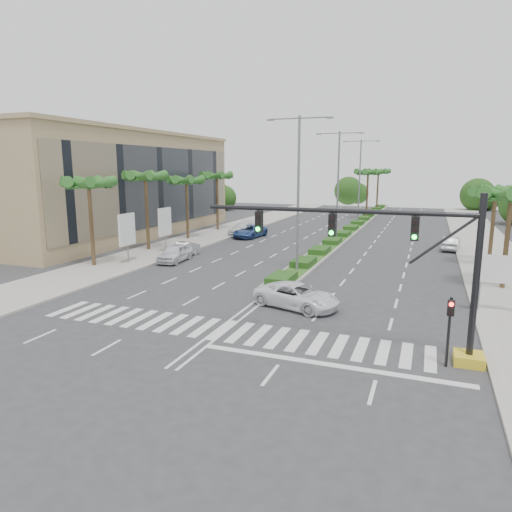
{
  "coord_description": "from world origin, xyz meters",
  "views": [
    {
      "loc": [
        9.52,
        -20.12,
        8.18
      ],
      "look_at": [
        0.03,
        4.81,
        3.0
      ],
      "focal_mm": 32.0,
      "sensor_mm": 36.0,
      "label": 1
    }
  ],
  "objects": [
    {
      "name": "palm_left_near",
      "position": [
        -16.5,
        10.0,
        6.69
      ],
      "size": [
        4.57,
        4.68,
        7.55
      ],
      "color": "brown",
      "rests_on": "ground"
    },
    {
      "name": "car_parked_c",
      "position": [
        -10.27,
        29.85,
        0.73
      ],
      "size": [
        3.0,
        5.52,
        1.47
      ],
      "primitive_type": "imported",
      "rotation": [
        0.0,
        0.0,
        -0.11
      ],
      "color": "#2C4986",
      "rests_on": "ground"
    },
    {
      "name": "signal_gantry",
      "position": [
        9.27,
        -0.0,
        3.46
      ],
      "size": [
        12.6,
        1.2,
        7.2
      ],
      "color": "gold",
      "rests_on": "ground"
    },
    {
      "name": "direction_sign",
      "position": [
        13.5,
        7.99,
        2.45
      ],
      "size": [
        2.7,
        0.11,
        3.4
      ],
      "color": "slate",
      "rests_on": "ground"
    },
    {
      "name": "palm_left_mid",
      "position": [
        -16.5,
        18.0,
        7.08
      ],
      "size": [
        4.57,
        4.68,
        7.95
      ],
      "color": "brown",
      "rests_on": "ground"
    },
    {
      "name": "car_parked_a",
      "position": [
        -11.23,
        14.27,
        0.77
      ],
      "size": [
        2.21,
        4.67,
        1.54
      ],
      "primitive_type": "imported",
      "rotation": [
        0.0,
        0.0,
        0.09
      ],
      "color": "silver",
      "rests_on": "ground"
    },
    {
      "name": "footpath_left",
      "position": [
        -15.2,
        20.0,
        0.07
      ],
      "size": [
        6.0,
        120.0,
        0.15
      ],
      "primitive_type": "cube",
      "color": "gray",
      "rests_on": "ground"
    },
    {
      "name": "palm_left_far",
      "position": [
        -16.5,
        26.0,
        6.5
      ],
      "size": [
        4.57,
        4.68,
        7.35
      ],
      "color": "brown",
      "rests_on": "ground"
    },
    {
      "name": "palm_median_b",
      "position": [
        0.0,
        70.0,
        7.17
      ],
      "size": [
        4.57,
        4.68,
        8.05
      ],
      "color": "brown",
      "rests_on": "ground"
    },
    {
      "name": "car_right",
      "position": [
        11.8,
        29.12,
        0.69
      ],
      "size": [
        1.99,
        4.35,
        1.38
      ],
      "primitive_type": "imported",
      "rotation": [
        0.0,
        0.0,
        3.01
      ],
      "color": "#A6A6AB",
      "rests_on": "ground"
    },
    {
      "name": "palm_right_near",
      "position": [
        14.5,
        14.0,
        6.2
      ],
      "size": [
        4.57,
        4.68,
        7.05
      ],
      "color": "brown",
      "rests_on": "ground"
    },
    {
      "name": "billboard_far",
      "position": [
        -14.5,
        18.0,
        2.96
      ],
      "size": [
        0.18,
        2.1,
        4.35
      ],
      "color": "slate",
      "rests_on": "ground"
    },
    {
      "name": "streetlight_mid",
      "position": [
        0.0,
        30.0,
        6.81
      ],
      "size": [
        5.1,
        0.25,
        12.0
      ],
      "color": "slate",
      "rests_on": "ground"
    },
    {
      "name": "streetlight_near",
      "position": [
        0.0,
        14.0,
        6.81
      ],
      "size": [
        5.1,
        0.25,
        12.0
      ],
      "color": "slate",
      "rests_on": "ground"
    },
    {
      "name": "palm_median_a",
      "position": [
        0.0,
        55.0,
        7.17
      ],
      "size": [
        4.57,
        4.68,
        8.05
      ],
      "color": "brown",
      "rests_on": "ground"
    },
    {
      "name": "streetlight_far",
      "position": [
        0.0,
        46.0,
        6.81
      ],
      "size": [
        5.1,
        0.25,
        12.0
      ],
      "color": "slate",
      "rests_on": "ground"
    },
    {
      "name": "car_parked_b",
      "position": [
        -11.8,
        16.47,
        0.66
      ],
      "size": [
        1.92,
        4.15,
        1.32
      ],
      "primitive_type": "imported",
      "rotation": [
        0.0,
        0.0,
        -0.14
      ],
      "color": "#BCBBC1",
      "rests_on": "ground"
    },
    {
      "name": "building",
      "position": [
        -26.0,
        26.0,
        6.0
      ],
      "size": [
        12.0,
        36.0,
        12.0
      ],
      "primitive_type": "cube",
      "color": "tan",
      "rests_on": "ground"
    },
    {
      "name": "pedestrian_signal",
      "position": [
        10.6,
        -0.68,
        2.04
      ],
      "size": [
        0.28,
        0.36,
        3.0
      ],
      "color": "black",
      "rests_on": "ground"
    },
    {
      "name": "car_crossing",
      "position": [
        2.52,
        5.07,
        0.72
      ],
      "size": [
        5.68,
        3.82,
        1.45
      ],
      "primitive_type": "imported",
      "rotation": [
        0.0,
        0.0,
        1.27
      ],
      "color": "white",
      "rests_on": "ground"
    },
    {
      "name": "median",
      "position": [
        0.0,
        45.0,
        0.1
      ],
      "size": [
        2.2,
        75.0,
        0.2
      ],
      "primitive_type": "cube",
      "color": "gray",
      "rests_on": "ground"
    },
    {
      "name": "billboard_near",
      "position": [
        -14.5,
        12.0,
        2.96
      ],
      "size": [
        0.18,
        2.1,
        4.35
      ],
      "color": "slate",
      "rests_on": "ground"
    },
    {
      "name": "ground",
      "position": [
        0.0,
        0.0,
        0.0
      ],
      "size": [
        160.0,
        160.0,
        0.0
      ],
      "primitive_type": "plane",
      "color": "#333335",
      "rests_on": "ground"
    },
    {
      "name": "palm_right_far",
      "position": [
        14.5,
        22.0,
        5.91
      ],
      "size": [
        4.57,
        4.68,
        6.75
      ],
      "color": "brown",
      "rests_on": "ground"
    },
    {
      "name": "palm_left_end",
      "position": [
        -16.5,
        34.0,
        6.88
      ],
      "size": [
        4.57,
        4.68,
        7.75
      ],
      "color": "brown",
      "rests_on": "ground"
    },
    {
      "name": "car_parked_d",
      "position": [
        -11.8,
        31.35,
        0.8
      ],
      "size": [
        2.26,
        5.52,
        1.6
      ],
      "primitive_type": "imported",
      "rotation": [
        0.0,
        0.0,
        0.0
      ],
      "color": "white",
      "rests_on": "ground"
    },
    {
      "name": "footpath_right",
      "position": [
        15.2,
        20.0,
        0.07
      ],
      "size": [
        6.0,
        120.0,
        0.15
      ],
      "primitive_type": "cube",
      "color": "gray",
      "rests_on": "ground"
    },
    {
      "name": "median_grass",
      "position": [
        0.0,
        45.0,
        0.22
      ],
      "size": [
        1.8,
        75.0,
        0.04
      ],
      "primitive_type": "cube",
      "color": "#2D551D",
      "rests_on": "median"
    }
  ]
}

